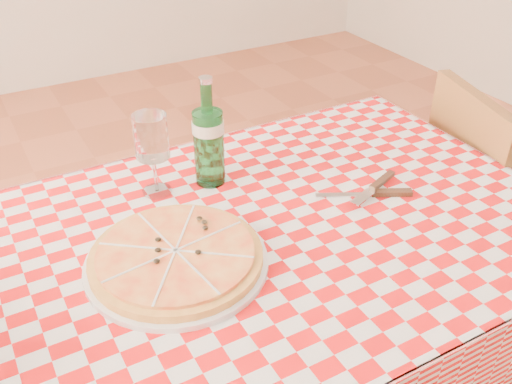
{
  "coord_description": "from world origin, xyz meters",
  "views": [
    {
      "loc": [
        -0.53,
        -0.86,
        1.51
      ],
      "look_at": [
        -0.02,
        0.06,
        0.82
      ],
      "focal_mm": 40.0,
      "sensor_mm": 36.0,
      "label": 1
    }
  ],
  "objects_px": {
    "water_bottle": "(208,132)",
    "wine_glass": "(153,155)",
    "pizza_plate": "(176,256)",
    "dining_table": "(276,260)",
    "chair_near": "(482,202)"
  },
  "relations": [
    {
      "from": "pizza_plate",
      "to": "dining_table",
      "type": "bearing_deg",
      "value": 4.23
    },
    {
      "from": "water_bottle",
      "to": "wine_glass",
      "type": "relative_size",
      "value": 1.34
    },
    {
      "from": "wine_glass",
      "to": "pizza_plate",
      "type": "bearing_deg",
      "value": -102.87
    },
    {
      "from": "chair_near",
      "to": "pizza_plate",
      "type": "xyz_separation_m",
      "value": [
        -1.05,
        -0.11,
        0.28
      ]
    },
    {
      "from": "wine_glass",
      "to": "water_bottle",
      "type": "bearing_deg",
      "value": -7.86
    },
    {
      "from": "chair_near",
      "to": "wine_glass",
      "type": "distance_m",
      "value": 1.07
    },
    {
      "from": "dining_table",
      "to": "water_bottle",
      "type": "distance_m",
      "value": 0.34
    },
    {
      "from": "water_bottle",
      "to": "wine_glass",
      "type": "height_order",
      "value": "water_bottle"
    },
    {
      "from": "dining_table",
      "to": "wine_glass",
      "type": "distance_m",
      "value": 0.37
    },
    {
      "from": "pizza_plate",
      "to": "wine_glass",
      "type": "relative_size",
      "value": 1.82
    },
    {
      "from": "dining_table",
      "to": "chair_near",
      "type": "relative_size",
      "value": 1.37
    },
    {
      "from": "water_bottle",
      "to": "pizza_plate",
      "type": "bearing_deg",
      "value": -127.4
    },
    {
      "from": "wine_glass",
      "to": "dining_table",
      "type": "bearing_deg",
      "value": -54.63
    },
    {
      "from": "dining_table",
      "to": "wine_glass",
      "type": "bearing_deg",
      "value": 125.37
    },
    {
      "from": "pizza_plate",
      "to": "water_bottle",
      "type": "xyz_separation_m",
      "value": [
        0.2,
        0.26,
        0.11
      ]
    }
  ]
}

